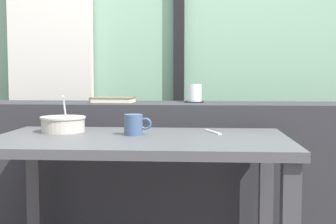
{
  "coord_description": "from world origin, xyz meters",
  "views": [
    {
      "loc": [
        0.14,
        -1.85,
        0.98
      ],
      "look_at": [
        -0.01,
        0.3,
        0.81
      ],
      "focal_mm": 49.48,
      "sensor_mm": 36.0,
      "label": 1
    }
  ],
  "objects_px": {
    "coaster_square": "(194,102)",
    "fork_utensil": "(212,132)",
    "juice_glass": "(194,93)",
    "soup_bowl": "(63,124)",
    "closed_book": "(113,100)",
    "ceramic_mug": "(134,125)",
    "breakfast_table": "(140,166)"
  },
  "relations": [
    {
      "from": "soup_bowl",
      "to": "fork_utensil",
      "type": "height_order",
      "value": "soup_bowl"
    },
    {
      "from": "breakfast_table",
      "to": "fork_utensil",
      "type": "height_order",
      "value": "fork_utensil"
    },
    {
      "from": "closed_book",
      "to": "fork_utensil",
      "type": "height_order",
      "value": "closed_book"
    },
    {
      "from": "juice_glass",
      "to": "fork_utensil",
      "type": "distance_m",
      "value": 0.51
    },
    {
      "from": "coaster_square",
      "to": "fork_utensil",
      "type": "bearing_deg",
      "value": -80.14
    },
    {
      "from": "juice_glass",
      "to": "closed_book",
      "type": "bearing_deg",
      "value": -170.88
    },
    {
      "from": "coaster_square",
      "to": "closed_book",
      "type": "bearing_deg",
      "value": -170.88
    },
    {
      "from": "closed_book",
      "to": "ceramic_mug",
      "type": "height_order",
      "value": "closed_book"
    },
    {
      "from": "coaster_square",
      "to": "closed_book",
      "type": "relative_size",
      "value": 0.44
    },
    {
      "from": "juice_glass",
      "to": "ceramic_mug",
      "type": "bearing_deg",
      "value": -111.99
    },
    {
      "from": "juice_glass",
      "to": "ceramic_mug",
      "type": "height_order",
      "value": "juice_glass"
    },
    {
      "from": "breakfast_table",
      "to": "soup_bowl",
      "type": "bearing_deg",
      "value": 159.15
    },
    {
      "from": "breakfast_table",
      "to": "fork_utensil",
      "type": "xyz_separation_m",
      "value": [
        0.29,
        0.16,
        0.12
      ]
    },
    {
      "from": "juice_glass",
      "to": "coaster_square",
      "type": "bearing_deg",
      "value": 90.0
    },
    {
      "from": "ceramic_mug",
      "to": "fork_utensil",
      "type": "bearing_deg",
      "value": 18.43
    },
    {
      "from": "breakfast_table",
      "to": "closed_book",
      "type": "distance_m",
      "value": 0.66
    },
    {
      "from": "closed_book",
      "to": "fork_utensil",
      "type": "relative_size",
      "value": 1.35
    },
    {
      "from": "juice_glass",
      "to": "soup_bowl",
      "type": "xyz_separation_m",
      "value": [
        -0.56,
        -0.51,
        -0.11
      ]
    },
    {
      "from": "soup_bowl",
      "to": "fork_utensil",
      "type": "relative_size",
      "value": 1.14
    },
    {
      "from": "breakfast_table",
      "to": "juice_glass",
      "type": "xyz_separation_m",
      "value": [
        0.21,
        0.65,
        0.26
      ]
    },
    {
      "from": "coaster_square",
      "to": "soup_bowl",
      "type": "relative_size",
      "value": 0.52
    },
    {
      "from": "closed_book",
      "to": "soup_bowl",
      "type": "distance_m",
      "value": 0.47
    },
    {
      "from": "coaster_square",
      "to": "closed_book",
      "type": "height_order",
      "value": "closed_book"
    },
    {
      "from": "soup_bowl",
      "to": "ceramic_mug",
      "type": "bearing_deg",
      "value": -13.69
    },
    {
      "from": "breakfast_table",
      "to": "coaster_square",
      "type": "relative_size",
      "value": 11.75
    },
    {
      "from": "coaster_square",
      "to": "fork_utensil",
      "type": "distance_m",
      "value": 0.5
    },
    {
      "from": "soup_bowl",
      "to": "juice_glass",
      "type": "bearing_deg",
      "value": 42.64
    },
    {
      "from": "closed_book",
      "to": "ceramic_mug",
      "type": "distance_m",
      "value": 0.56
    },
    {
      "from": "soup_bowl",
      "to": "coaster_square",
      "type": "bearing_deg",
      "value": 42.64
    },
    {
      "from": "breakfast_table",
      "to": "coaster_square",
      "type": "distance_m",
      "value": 0.71
    },
    {
      "from": "closed_book",
      "to": "soup_bowl",
      "type": "height_order",
      "value": "soup_bowl"
    },
    {
      "from": "breakfast_table",
      "to": "ceramic_mug",
      "type": "height_order",
      "value": "ceramic_mug"
    }
  ]
}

